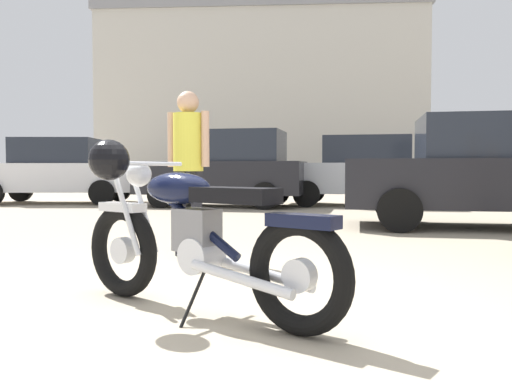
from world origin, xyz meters
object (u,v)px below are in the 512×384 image
vintage_motorcycle (190,233)px  blue_hatchback_right (505,171)px  dark_sedan_left (489,172)px  bystander (188,155)px  pale_sedan_back (59,171)px  white_estate_far (225,168)px  red_hatchback_near (366,171)px

vintage_motorcycle → blue_hatchback_right: 12.05m
vintage_motorcycle → blue_hatchback_right: size_ratio=0.41×
dark_sedan_left → vintage_motorcycle: bearing=61.6°
dark_sedan_left → blue_hatchback_right: 5.99m
bystander → pale_sedan_back: size_ratio=0.38×
bystander → blue_hatchback_right: (6.00, 8.63, -0.18)m
vintage_motorcycle → dark_sedan_left: bearing=-92.1°
bystander → white_estate_far: white_estate_far is taller
vintage_motorcycle → bystander: (-0.50, 2.09, 0.53)m
dark_sedan_left → red_hatchback_near: size_ratio=1.00×
bystander → white_estate_far: size_ratio=0.41×
red_hatchback_near → white_estate_far: 3.40m
vintage_motorcycle → bystander: size_ratio=1.11×
red_hatchback_near → white_estate_far: size_ratio=1.07×
white_estate_far → dark_sedan_left: bearing=143.9°
dark_sedan_left → pale_sedan_back: bearing=-23.3°
blue_hatchback_right → vintage_motorcycle: bearing=53.1°
white_estate_far → blue_hatchback_right: bearing=-162.7°
blue_hatchback_right → dark_sedan_left: bearing=59.3°
red_hatchback_near → bystander: bearing=-102.8°
vintage_motorcycle → pale_sedan_back: pale_sedan_back is taller
white_estate_far → pale_sedan_back: (-4.48, 0.72, -0.08)m
vintage_motorcycle → red_hatchback_near: size_ratio=0.42×
bystander → dark_sedan_left: size_ratio=0.38×
blue_hatchback_right → pale_sedan_back: 11.33m
red_hatchback_near → white_estate_far: bearing=-164.4°
red_hatchback_near → white_estate_far: white_estate_far is taller
dark_sedan_left → white_estate_far: (-4.69, 4.17, 0.08)m
vintage_motorcycle → dark_sedan_left: size_ratio=0.42×
bystander → dark_sedan_left: (3.86, 3.03, -0.18)m
vintage_motorcycle → red_hatchback_near: bearing=-70.4°
blue_hatchback_right → white_estate_far: 6.97m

